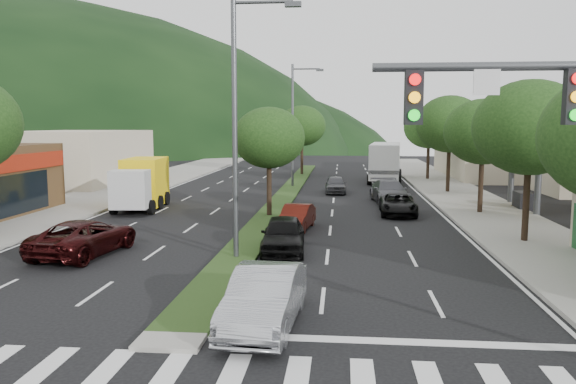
# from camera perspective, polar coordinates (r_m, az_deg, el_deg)

# --- Properties ---
(ground) EXTENTS (160.00, 160.00, 0.00)m
(ground) POSITION_cam_1_polar(r_m,az_deg,el_deg) (14.48, -11.36, -14.22)
(ground) COLOR black
(ground) RESTS_ON ground
(sidewalk_right) EXTENTS (5.00, 90.00, 0.15)m
(sidewalk_right) POSITION_cam_1_polar(r_m,az_deg,el_deg) (39.19, 17.92, -0.92)
(sidewalk_right) COLOR gray
(sidewalk_right) RESTS_ON ground
(sidewalk_left) EXTENTS (6.00, 90.00, 0.15)m
(sidewalk_left) POSITION_cam_1_polar(r_m,az_deg,el_deg) (41.87, -18.57, -0.46)
(sidewalk_left) COLOR gray
(sidewalk_left) RESTS_ON ground
(median) EXTENTS (1.60, 56.00, 0.12)m
(median) POSITION_cam_1_polar(r_m,az_deg,el_deg) (41.43, -0.14, -0.19)
(median) COLOR #233D16
(median) RESTS_ON ground
(crosswalk) EXTENTS (19.00, 2.20, 0.01)m
(crosswalk) POSITION_cam_1_polar(r_m,az_deg,el_deg) (12.73, -14.07, -17.33)
(crosswalk) COLOR silver
(crosswalk) RESTS_ON ground
(bldg_left_far) EXTENTS (9.00, 14.00, 4.60)m
(bldg_left_far) POSITION_cam_1_polar(r_m,az_deg,el_deg) (52.33, -20.68, 3.31)
(bldg_left_far) COLOR beige
(bldg_left_far) RESTS_ON ground
(bldg_right_far) EXTENTS (10.00, 16.00, 5.20)m
(bldg_right_far) POSITION_cam_1_polar(r_m,az_deg,el_deg) (59.04, 20.71, 3.96)
(bldg_right_far) COLOR beige
(bldg_right_far) RESTS_ON ground
(tree_r_b) EXTENTS (4.80, 4.80, 6.94)m
(tree_r_b) POSITION_cam_1_polar(r_m,az_deg,el_deg) (26.16, 23.37, 6.02)
(tree_r_b) COLOR black
(tree_r_b) RESTS_ON sidewalk_right
(tree_r_c) EXTENTS (4.40, 4.40, 6.48)m
(tree_r_c) POSITION_cam_1_polar(r_m,az_deg,el_deg) (33.87, 19.20, 5.79)
(tree_r_c) COLOR black
(tree_r_c) RESTS_ON sidewalk_right
(tree_r_d) EXTENTS (5.00, 5.00, 7.17)m
(tree_r_d) POSITION_cam_1_polar(r_m,az_deg,el_deg) (43.65, 16.11, 6.64)
(tree_r_d) COLOR black
(tree_r_d) RESTS_ON sidewalk_right
(tree_r_e) EXTENTS (4.60, 4.60, 6.71)m
(tree_r_e) POSITION_cam_1_polar(r_m,az_deg,el_deg) (53.51, 14.13, 6.39)
(tree_r_e) COLOR black
(tree_r_e) RESTS_ON sidewalk_right
(tree_med_near) EXTENTS (4.00, 4.00, 6.02)m
(tree_med_near) POSITION_cam_1_polar(r_m,az_deg,el_deg) (31.18, -1.95, 5.51)
(tree_med_near) COLOR black
(tree_med_near) RESTS_ON median
(tree_med_far) EXTENTS (4.80, 4.80, 6.94)m
(tree_med_far) POSITION_cam_1_polar(r_m,az_deg,el_deg) (57.05, 1.43, 6.74)
(tree_med_far) COLOR black
(tree_med_far) RESTS_ON median
(streetlight_near) EXTENTS (2.60, 0.25, 10.00)m
(streetlight_near) POSITION_cam_1_polar(r_m,az_deg,el_deg) (21.26, -4.90, 7.95)
(streetlight_near) COLOR #47494C
(streetlight_near) RESTS_ON ground
(streetlight_mid) EXTENTS (2.60, 0.25, 10.00)m
(streetlight_mid) POSITION_cam_1_polar(r_m,az_deg,el_deg) (46.07, 0.72, 7.41)
(streetlight_mid) COLOR #47494C
(streetlight_mid) RESTS_ON ground
(sedan_silver) EXTENTS (1.89, 4.68, 1.51)m
(sedan_silver) POSITION_cam_1_polar(r_m,az_deg,el_deg) (14.67, -2.38, -10.68)
(sedan_silver) COLOR #A6A9AE
(sedan_silver) RESTS_ON ground
(suv_maroon) EXTENTS (3.05, 5.42, 1.43)m
(suv_maroon) POSITION_cam_1_polar(r_m,az_deg,el_deg) (23.82, -19.95, -4.33)
(suv_maroon) COLOR black
(suv_maroon) RESTS_ON ground
(car_queue_a) EXTENTS (1.98, 4.37, 1.45)m
(car_queue_a) POSITION_cam_1_polar(r_m,az_deg,el_deg) (22.87, -0.49, -4.33)
(car_queue_a) COLOR black
(car_queue_a) RESTS_ON ground
(car_queue_b) EXTENTS (2.60, 5.32, 1.49)m
(car_queue_b) POSITION_cam_1_polar(r_m,az_deg,el_deg) (37.71, 10.26, 0.04)
(car_queue_b) COLOR #4A4A4F
(car_queue_b) RESTS_ON ground
(car_queue_c) EXTENTS (1.75, 3.84, 1.22)m
(car_queue_c) POSITION_cam_1_polar(r_m,az_deg,el_deg) (27.78, 0.89, -2.57)
(car_queue_c) COLOR #4E140D
(car_queue_c) RESTS_ON ground
(car_queue_d) EXTENTS (2.16, 4.44, 1.22)m
(car_queue_d) POSITION_cam_1_polar(r_m,az_deg,el_deg) (32.80, 11.12, -1.24)
(car_queue_d) COLOR black
(car_queue_d) RESTS_ON ground
(car_queue_e) EXTENTS (1.65, 3.84, 1.29)m
(car_queue_e) POSITION_cam_1_polar(r_m,az_deg,el_deg) (42.56, 4.83, 0.77)
(car_queue_e) COLOR #49494E
(car_queue_e) RESTS_ON ground
(box_truck) EXTENTS (2.90, 6.40, 3.07)m
(box_truck) POSITION_cam_1_polar(r_m,az_deg,el_deg) (35.67, -14.57, 0.68)
(box_truck) COLOR silver
(box_truck) RESTS_ON ground
(motorhome) EXTENTS (3.64, 9.18, 3.44)m
(motorhome) POSITION_cam_1_polar(r_m,az_deg,el_deg) (51.61, 9.86, 3.09)
(motorhome) COLOR silver
(motorhome) RESTS_ON ground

